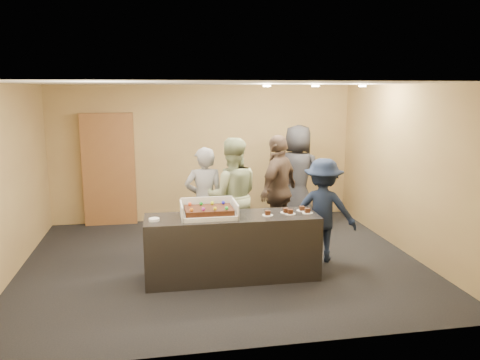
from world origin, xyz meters
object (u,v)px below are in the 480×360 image
(cake_box, at_px, (209,213))
(person_sage_man, at_px, (232,196))
(person_brown_extra, at_px, (279,191))
(sheet_cake, at_px, (209,210))
(person_navy_man, at_px, (323,210))
(storage_cabinet, at_px, (109,170))
(plate_stack, at_px, (154,220))
(person_dark_suit, at_px, (297,176))
(person_server_grey, at_px, (205,201))
(serving_counter, at_px, (232,247))

(cake_box, height_order, person_sage_man, person_sage_man)
(cake_box, xyz_separation_m, person_brown_extra, (1.32, 1.23, -0.00))
(sheet_cake, xyz_separation_m, person_navy_man, (1.80, 0.45, -0.20))
(storage_cabinet, distance_m, plate_stack, 3.24)
(sheet_cake, bearing_deg, person_dark_suit, 49.23)
(storage_cabinet, bearing_deg, person_sage_man, -43.90)
(person_server_grey, xyz_separation_m, person_sage_man, (0.44, -0.03, 0.07))
(cake_box, height_order, person_server_grey, person_server_grey)
(person_server_grey, bearing_deg, person_dark_suit, -147.07)
(person_server_grey, distance_m, person_dark_suit, 2.24)
(plate_stack, bearing_deg, person_dark_suit, 40.91)
(plate_stack, bearing_deg, person_sage_man, 42.26)
(serving_counter, distance_m, person_dark_suit, 2.84)
(person_sage_man, xyz_separation_m, person_navy_man, (1.32, -0.60, -0.14))
(serving_counter, height_order, storage_cabinet, storage_cabinet)
(storage_cabinet, distance_m, sheet_cake, 3.44)
(cake_box, xyz_separation_m, person_sage_man, (0.49, 1.02, -0.01))
(person_sage_man, xyz_separation_m, person_dark_suit, (1.46, 1.21, 0.05))
(person_navy_man, height_order, person_dark_suit, person_dark_suit)
(sheet_cake, bearing_deg, serving_counter, 0.00)
(serving_counter, height_order, cake_box, cake_box)
(cake_box, relative_size, person_server_grey, 0.44)
(person_sage_man, relative_size, person_navy_man, 1.18)
(serving_counter, height_order, person_dark_suit, person_dark_suit)
(person_brown_extra, bearing_deg, sheet_cake, -4.33)
(person_sage_man, bearing_deg, plate_stack, 45.29)
(plate_stack, bearing_deg, cake_box, 7.32)
(plate_stack, bearing_deg, sheet_cake, 5.18)
(plate_stack, relative_size, person_navy_man, 0.09)
(person_server_grey, relative_size, person_dark_suit, 0.88)
(person_sage_man, distance_m, person_dark_suit, 1.90)
(person_server_grey, height_order, person_brown_extra, person_brown_extra)
(plate_stack, relative_size, person_sage_man, 0.08)
(person_server_grey, bearing_deg, storage_cabinet, -49.14)
(person_sage_man, bearing_deg, serving_counter, 84.01)
(sheet_cake, distance_m, plate_stack, 0.74)
(person_sage_man, distance_m, person_navy_man, 1.45)
(storage_cabinet, relative_size, person_server_grey, 1.25)
(person_navy_man, distance_m, person_brown_extra, 0.96)
(storage_cabinet, bearing_deg, person_navy_man, -37.44)
(storage_cabinet, xyz_separation_m, person_navy_man, (3.40, -2.60, -0.29))
(serving_counter, xyz_separation_m, cake_box, (-0.32, 0.03, 0.50))
(serving_counter, bearing_deg, person_dark_suit, 54.89)
(storage_cabinet, relative_size, plate_stack, 15.37)
(cake_box, distance_m, person_brown_extra, 1.80)
(person_server_grey, bearing_deg, serving_counter, 105.08)
(serving_counter, bearing_deg, person_navy_man, 17.53)
(storage_cabinet, height_order, plate_stack, storage_cabinet)
(cake_box, relative_size, person_sage_man, 0.40)
(sheet_cake, height_order, person_sage_man, person_sage_man)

